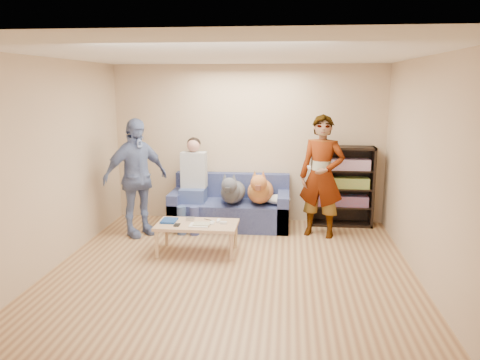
# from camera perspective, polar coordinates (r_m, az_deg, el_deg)

# --- Properties ---
(ground) EXTENTS (5.00, 5.00, 0.00)m
(ground) POSITION_cam_1_polar(r_m,az_deg,el_deg) (5.75, -1.27, -11.76)
(ground) COLOR #905E3C
(ground) RESTS_ON ground
(ceiling) EXTENTS (5.00, 5.00, 0.00)m
(ceiling) POSITION_cam_1_polar(r_m,az_deg,el_deg) (5.28, -1.40, 15.08)
(ceiling) COLOR white
(ceiling) RESTS_ON ground
(wall_back) EXTENTS (4.50, 0.00, 4.50)m
(wall_back) POSITION_cam_1_polar(r_m,az_deg,el_deg) (7.82, 0.99, 4.43)
(wall_back) COLOR tan
(wall_back) RESTS_ON ground
(wall_front) EXTENTS (4.50, 0.00, 4.50)m
(wall_front) POSITION_cam_1_polar(r_m,az_deg,el_deg) (2.98, -7.49, -7.74)
(wall_front) COLOR tan
(wall_front) RESTS_ON ground
(wall_left) EXTENTS (0.00, 5.00, 5.00)m
(wall_left) POSITION_cam_1_polar(r_m,az_deg,el_deg) (6.07, -22.91, 1.40)
(wall_left) COLOR tan
(wall_left) RESTS_ON ground
(wall_right) EXTENTS (0.00, 5.00, 5.00)m
(wall_right) POSITION_cam_1_polar(r_m,az_deg,el_deg) (5.55, 22.38, 0.56)
(wall_right) COLOR tan
(wall_right) RESTS_ON ground
(blanket) EXTENTS (0.40, 0.34, 0.14)m
(blanket) POSITION_cam_1_polar(r_m,az_deg,el_deg) (7.39, 4.64, -2.36)
(blanket) COLOR #AAAAAF
(blanket) RESTS_ON sofa
(person_standing_right) EXTENTS (0.77, 0.61, 1.84)m
(person_standing_right) POSITION_cam_1_polar(r_m,az_deg,el_deg) (7.11, 9.93, 0.43)
(person_standing_right) COLOR gray
(person_standing_right) RESTS_ON ground
(person_standing_left) EXTENTS (1.04, 1.06, 1.79)m
(person_standing_left) POSITION_cam_1_polar(r_m,az_deg,el_deg) (7.22, -12.58, 0.27)
(person_standing_left) COLOR #7484B9
(person_standing_left) RESTS_ON ground
(held_controller) EXTENTS (0.05, 0.13, 0.03)m
(held_controller) POSITION_cam_1_polar(r_m,az_deg,el_deg) (6.87, 8.42, 1.55)
(held_controller) COLOR white
(held_controller) RESTS_ON person_standing_right
(notebook_blue) EXTENTS (0.20, 0.26, 0.03)m
(notebook_blue) POSITION_cam_1_polar(r_m,az_deg,el_deg) (6.54, -8.63, -4.91)
(notebook_blue) COLOR navy
(notebook_blue) RESTS_ON coffee_table
(papers) EXTENTS (0.26, 0.20, 0.02)m
(papers) POSITION_cam_1_polar(r_m,az_deg,el_deg) (6.31, -4.99, -5.50)
(papers) COLOR silver
(papers) RESTS_ON coffee_table
(magazine) EXTENTS (0.22, 0.17, 0.01)m
(magazine) POSITION_cam_1_polar(r_m,az_deg,el_deg) (6.32, -4.69, -5.34)
(magazine) COLOR #ABA489
(magazine) RESTS_ON coffee_table
(camera_silver) EXTENTS (0.11, 0.06, 0.05)m
(camera_silver) POSITION_cam_1_polar(r_m,az_deg,el_deg) (6.54, -6.09, -4.74)
(camera_silver) COLOR #AAAAAE
(camera_silver) RESTS_ON coffee_table
(controller_a) EXTENTS (0.04, 0.13, 0.03)m
(controller_a) POSITION_cam_1_polar(r_m,az_deg,el_deg) (6.46, -2.64, -5.00)
(controller_a) COLOR white
(controller_a) RESTS_ON coffee_table
(controller_b) EXTENTS (0.09, 0.06, 0.03)m
(controller_b) POSITION_cam_1_polar(r_m,az_deg,el_deg) (6.37, -2.03, -5.23)
(controller_b) COLOR silver
(controller_b) RESTS_ON coffee_table
(headphone_cup_a) EXTENTS (0.07, 0.07, 0.02)m
(headphone_cup_a) POSITION_cam_1_polar(r_m,az_deg,el_deg) (6.36, -3.52, -5.32)
(headphone_cup_a) COLOR silver
(headphone_cup_a) RESTS_ON coffee_table
(headphone_cup_b) EXTENTS (0.07, 0.07, 0.02)m
(headphone_cup_b) POSITION_cam_1_polar(r_m,az_deg,el_deg) (6.43, -3.40, -5.12)
(headphone_cup_b) COLOR silver
(headphone_cup_b) RESTS_ON coffee_table
(pen_orange) EXTENTS (0.13, 0.06, 0.01)m
(pen_orange) POSITION_cam_1_polar(r_m,az_deg,el_deg) (6.27, -5.72, -5.67)
(pen_orange) COLOR orange
(pen_orange) RESTS_ON coffee_table
(pen_black) EXTENTS (0.13, 0.08, 0.01)m
(pen_black) POSITION_cam_1_polar(r_m,az_deg,el_deg) (6.56, -3.92, -4.84)
(pen_black) COLOR black
(pen_black) RESTS_ON coffee_table
(wallet) EXTENTS (0.07, 0.12, 0.02)m
(wallet) POSITION_cam_1_polar(r_m,az_deg,el_deg) (6.35, -7.69, -5.45)
(wallet) COLOR black
(wallet) RESTS_ON coffee_table
(sofa) EXTENTS (1.90, 0.85, 0.82)m
(sofa) POSITION_cam_1_polar(r_m,az_deg,el_deg) (7.65, -1.17, -3.52)
(sofa) COLOR #515B93
(sofa) RESTS_ON ground
(person_seated) EXTENTS (0.40, 0.73, 1.47)m
(person_seated) POSITION_cam_1_polar(r_m,az_deg,el_deg) (7.51, -5.77, -0.01)
(person_seated) COLOR #41588F
(person_seated) RESTS_ON sofa
(dog_gray) EXTENTS (0.39, 1.24, 0.56)m
(dog_gray) POSITION_cam_1_polar(r_m,az_deg,el_deg) (7.37, -0.93, -1.36)
(dog_gray) COLOR #4E5159
(dog_gray) RESTS_ON sofa
(dog_tan) EXTENTS (0.41, 1.17, 0.60)m
(dog_tan) POSITION_cam_1_polar(r_m,az_deg,el_deg) (7.38, 2.47, -1.24)
(dog_tan) COLOR #C2643B
(dog_tan) RESTS_ON sofa
(coffee_table) EXTENTS (1.10, 0.60, 0.42)m
(coffee_table) POSITION_cam_1_polar(r_m,az_deg,el_deg) (6.43, -5.25, -5.69)
(coffee_table) COLOR tan
(coffee_table) RESTS_ON ground
(bookshelf) EXTENTS (1.00, 0.34, 1.30)m
(bookshelf) POSITION_cam_1_polar(r_m,az_deg,el_deg) (7.78, 12.32, -0.52)
(bookshelf) COLOR black
(bookshelf) RESTS_ON ground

